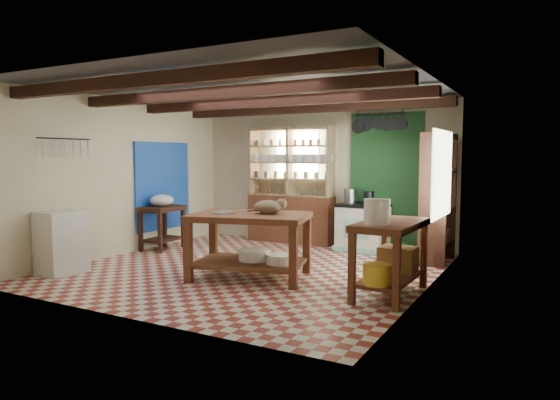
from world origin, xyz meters
The scene contains 30 objects.
floor centered at (0.00, 0.00, -0.01)m, with size 5.00×5.00×0.02m, color maroon.
ceiling centered at (0.00, 0.00, 2.60)m, with size 5.00×5.00×0.02m, color #4C4D52.
wall_back centered at (0.00, 2.50, 1.30)m, with size 5.00×0.04×2.60m, color beige.
wall_front centered at (0.00, -2.50, 1.30)m, with size 5.00×0.04×2.60m, color beige.
wall_left centered at (-2.50, 0.00, 1.30)m, with size 0.04×5.00×2.60m, color beige.
wall_right centered at (2.50, 0.00, 1.30)m, with size 0.04×5.00×2.60m, color beige.
ceiling_beams centered at (0.00, 0.00, 2.48)m, with size 5.00×3.80×0.15m, color #361B13.
blue_wall_patch centered at (-2.47, 0.90, 1.10)m, with size 0.04×1.40×1.60m, color blue.
green_wall_patch centered at (1.25, 2.47, 1.25)m, with size 1.30×0.04×2.30m, color #1F4D25.
window_back centered at (-0.50, 2.48, 1.70)m, with size 0.90×0.02×0.80m, color beige.
window_right centered at (2.48, 1.00, 1.40)m, with size 0.02×1.30×1.20m, color beige.
utensil_rail centered at (-2.44, -1.20, 1.78)m, with size 0.06×0.90×0.28m, color black.
pot_rack centered at (1.25, 2.05, 2.18)m, with size 0.86×0.12×0.36m, color black.
shelving_unit centered at (-0.55, 2.31, 1.10)m, with size 1.70×0.34×2.20m, color tan.
tall_rack centered at (2.28, 1.80, 1.00)m, with size 0.40×0.86×2.00m, color #361B13.
work_table centered at (0.26, -0.45, 0.44)m, with size 1.54×1.03×0.87m, color brown.
stove centered at (0.95, 2.15, 0.41)m, with size 0.85×0.57×0.83m, color beige.
prep_table centered at (-2.20, 0.56, 0.38)m, with size 0.52×0.76×0.77m, color #361B13.
white_cabinet centered at (-2.22, -1.49, 0.44)m, with size 0.49×0.59×0.88m, color white.
right_counter centered at (2.18, -0.41, 0.44)m, with size 0.62×1.23×0.89m, color brown.
cat centered at (0.49, -0.34, 0.97)m, with size 0.41×0.31×0.18m, color #967557.
steel_tray centered at (-0.07, -0.59, 0.88)m, with size 0.32×0.32×0.02m, color #A0A1A7.
basin_large centered at (0.29, -0.39, 0.31)m, with size 0.43×0.43×0.15m, color white.
basin_small centered at (0.72, -0.43, 0.30)m, with size 0.37×0.37×0.13m, color white.
kettle_left centered at (0.70, 2.17, 0.95)m, with size 0.21×0.21×0.24m, color #A0A1A7.
kettle_right centered at (1.05, 2.14, 0.94)m, with size 0.17×0.17×0.22m, color black.
enamel_bowl centered at (-2.20, 0.56, 0.87)m, with size 0.42×0.42×0.21m, color white.
white_bucket centered at (2.12, -0.75, 1.03)m, with size 0.29×0.29×0.29m, color white.
wicker_basket centered at (2.19, -0.11, 0.38)m, with size 0.43×0.34×0.30m, color #A27A41.
yellow_tub centered at (2.17, -0.86, 0.35)m, with size 0.31×0.31×0.23m, color gold.
Camera 1 is at (3.82, -6.10, 1.64)m, focal length 32.00 mm.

